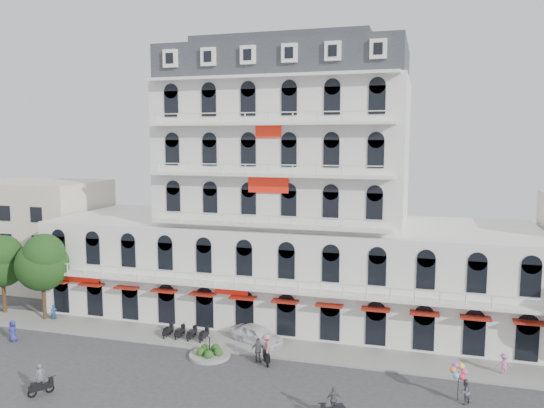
{
  "coord_description": "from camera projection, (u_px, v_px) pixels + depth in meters",
  "views": [
    {
      "loc": [
        12.53,
        -30.43,
        16.74
      ],
      "look_at": [
        0.87,
        10.0,
        11.6
      ],
      "focal_mm": 35.0,
      "sensor_mm": 36.0,
      "label": 1
    }
  ],
  "objects": [
    {
      "name": "main_building",
      "position": [
        286.0,
        211.0,
        50.45
      ],
      "size": [
        45.0,
        15.0,
        25.8
      ],
      "color": "silver",
      "rests_on": "ground"
    },
    {
      "name": "pedestrian_left",
      "position": [
        13.0,
        331.0,
        44.1
      ],
      "size": [
        0.92,
        0.64,
        1.79
      ],
      "primitive_type": "imported",
      "rotation": [
        0.0,
        0.0,
        -0.08
      ],
      "color": "navy",
      "rests_on": "ground"
    },
    {
      "name": "pedestrian_mid",
      "position": [
        258.0,
        350.0,
        39.95
      ],
      "size": [
        1.14,
        0.61,
        1.86
      ],
      "primitive_type": "imported",
      "rotation": [
        0.0,
        0.0,
        3.29
      ],
      "color": "slate",
      "rests_on": "ground"
    },
    {
      "name": "tree_west_outer",
      "position": [
        2.0,
        260.0,
        50.51
      ],
      "size": [
        4.5,
        4.48,
        7.76
      ],
      "color": "#382314",
      "rests_on": "ground"
    },
    {
      "name": "balloon_vendor",
      "position": [
        462.0,
        383.0,
        33.76
      ],
      "size": [
        1.46,
        1.32,
        2.45
      ],
      "color": "#54545B",
      "rests_on": "ground"
    },
    {
      "name": "parked_car",
      "position": [
        257.0,
        335.0,
        43.55
      ],
      "size": [
        5.02,
        3.56,
        1.59
      ],
      "primitive_type": "imported",
      "rotation": [
        0.0,
        0.0,
        1.17
      ],
      "color": "white",
      "rests_on": "ground"
    },
    {
      "name": "parked_scooter_row",
      "position": [
        186.0,
        339.0,
        44.64
      ],
      "size": [
        4.4,
        1.8,
        1.1
      ],
      "primitive_type": null,
      "color": "black",
      "rests_on": "ground"
    },
    {
      "name": "sidewalk",
      "position": [
        258.0,
        346.0,
        43.07
      ],
      "size": [
        53.0,
        4.0,
        0.16
      ],
      "primitive_type": "cube",
      "color": "gray",
      "rests_on": "ground"
    },
    {
      "name": "pedestrian_right",
      "position": [
        504.0,
        365.0,
        37.64
      ],
      "size": [
        1.13,
        0.72,
        1.67
      ],
      "primitive_type": "imported",
      "rotation": [
        0.0,
        0.0,
        3.23
      ],
      "color": "#CA6BA9",
      "rests_on": "ground"
    },
    {
      "name": "tree_west_inner",
      "position": [
        42.0,
        261.0,
        48.61
      ],
      "size": [
        4.76,
        4.76,
        8.25
      ],
      "color": "#382314",
      "rests_on": "ground"
    },
    {
      "name": "pedestrian_far",
      "position": [
        54.0,
        313.0,
        48.97
      ],
      "size": [
        0.67,
        0.6,
        1.55
      ],
      "primitive_type": "imported",
      "rotation": [
        0.0,
        0.0,
        0.5
      ],
      "color": "navy",
      "rests_on": "ground"
    },
    {
      "name": "flank_building_west",
      "position": [
        39.0,
        233.0,
        61.1
      ],
      "size": [
        14.0,
        10.0,
        12.0
      ],
      "primitive_type": "cube",
      "color": "beige",
      "rests_on": "ground"
    },
    {
      "name": "ground",
      "position": [
        217.0,
        398.0,
        34.5
      ],
      "size": [
        120.0,
        120.0,
        0.0
      ],
      "primitive_type": "plane",
      "color": "#38383A",
      "rests_on": "ground"
    },
    {
      "name": "rider_west",
      "position": [
        41.0,
        381.0,
        34.81
      ],
      "size": [
        1.16,
        1.45,
        2.12
      ],
      "rotation": [
        0.0,
        0.0,
        0.95
      ],
      "color": "black",
      "rests_on": "ground"
    },
    {
      "name": "rider_center",
      "position": [
        266.0,
        348.0,
        39.59
      ],
      "size": [
        1.15,
        1.58,
        2.32
      ],
      "rotation": [
        0.0,
        0.0,
        5.17
      ],
      "color": "black",
      "rests_on": "ground"
    },
    {
      "name": "rider_northeast",
      "position": [
        334.0,
        403.0,
        31.77
      ],
      "size": [
        1.62,
        0.89,
        2.08
      ],
      "rotation": [
        0.0,
        0.0,
        3.53
      ],
      "color": "black",
      "rests_on": "ground"
    },
    {
      "name": "traffic_island",
      "position": [
        210.0,
        354.0,
        41.01
      ],
      "size": [
        3.2,
        3.2,
        1.6
      ],
      "color": "gray",
      "rests_on": "ground"
    }
  ]
}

